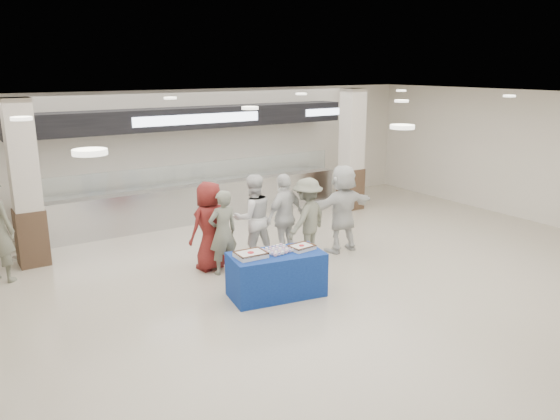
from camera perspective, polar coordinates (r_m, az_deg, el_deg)
ground at (r=9.52m, az=5.06°, el=-8.45°), size 14.00×14.00×0.00m
serving_line at (r=13.66m, az=-8.87°, el=3.67°), size 8.70×0.85×2.80m
column_left at (r=11.37m, az=-25.04°, el=2.14°), size 0.55×0.55×3.20m
column_right at (r=14.70m, az=7.48°, el=5.98°), size 0.55×0.55×3.20m
display_table at (r=9.19m, az=-0.38°, el=-6.75°), size 1.66×1.03×0.75m
sheet_cake_left at (r=8.87m, az=-3.08°, el=-4.63°), size 0.49×0.39×0.10m
sheet_cake_right at (r=9.24m, az=2.27°, el=-3.86°), size 0.43×0.35×0.09m
cupcake_tray at (r=9.10m, az=-0.19°, el=-4.21°), size 0.43×0.35×0.06m
civilian_maroon at (r=10.31m, az=-7.33°, el=-1.66°), size 0.92×0.70×1.70m
soldier_a at (r=10.08m, az=-5.98°, el=-2.33°), size 0.60×0.41×1.59m
chef_tall at (r=10.74m, az=-2.85°, el=-0.80°), size 0.92×0.76×1.73m
chef_short at (r=10.78m, az=0.50°, el=-0.71°), size 1.09×0.69×1.74m
soldier_b at (r=10.81m, az=2.86°, el=-0.93°), size 1.21×0.95×1.64m
civilian_white at (r=11.30m, az=6.55°, el=0.16°), size 1.70×0.57×1.83m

